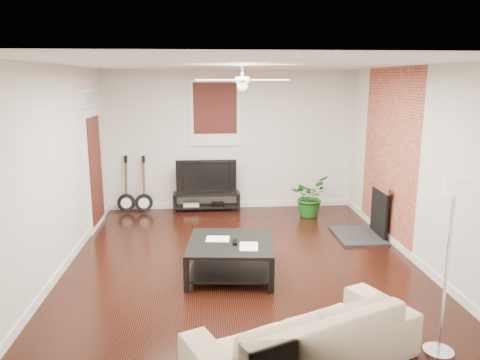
{
  "coord_description": "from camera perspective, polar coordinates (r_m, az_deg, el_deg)",
  "views": [
    {
      "loc": [
        -0.5,
        -6.2,
        2.6
      ],
      "look_at": [
        0.0,
        0.4,
        1.15
      ],
      "focal_mm": 34.27,
      "sensor_mm": 36.0,
      "label": 1
    }
  ],
  "objects": [
    {
      "name": "guitar_left",
      "position": [
        9.31,
        -14.08,
        -0.57
      ],
      "size": [
        0.36,
        0.26,
        1.15
      ],
      "primitive_type": null,
      "rotation": [
        0.0,
        0.0,
        -0.03
      ],
      "color": "black",
      "rests_on": "floor"
    },
    {
      "name": "door_left",
      "position": [
        8.44,
        -17.73,
        2.57
      ],
      "size": [
        0.08,
        1.0,
        2.5
      ],
      "primitive_type": "cube",
      "color": "white",
      "rests_on": "wall_left"
    },
    {
      "name": "floor_lamp",
      "position": [
        4.76,
        24.35,
        -10.0
      ],
      "size": [
        0.38,
        0.38,
        1.76
      ],
      "primitive_type": null,
      "rotation": [
        0.0,
        0.0,
        0.42
      ],
      "color": "silver",
      "rests_on": "floor"
    },
    {
      "name": "potted_plant",
      "position": [
        8.96,
        8.62,
        -2.01
      ],
      "size": [
        0.93,
        0.95,
        0.8
      ],
      "primitive_type": "imported",
      "rotation": [
        0.0,
        0.0,
        0.91
      ],
      "color": "#1A5719",
      "rests_on": "floor"
    },
    {
      "name": "guitar_right",
      "position": [
        9.23,
        -11.97,
        -0.58
      ],
      "size": [
        0.37,
        0.28,
        1.15
      ],
      "primitive_type": null,
      "rotation": [
        0.0,
        0.0,
        0.08
      ],
      "color": "black",
      "rests_on": "floor"
    },
    {
      "name": "tv",
      "position": [
        9.19,
        -4.22,
        0.52
      ],
      "size": [
        1.19,
        0.16,
        0.69
      ],
      "primitive_type": "imported",
      "color": "black",
      "rests_on": "tv_stand"
    },
    {
      "name": "ceiling_fan",
      "position": [
        6.22,
        0.29,
        12.36
      ],
      "size": [
        1.24,
        1.24,
        0.32
      ],
      "primitive_type": null,
      "color": "white",
      "rests_on": "ceiling"
    },
    {
      "name": "tv_stand",
      "position": [
        9.29,
        -4.16,
        -2.72
      ],
      "size": [
        1.33,
        0.36,
        0.37
      ],
      "primitive_type": "cube",
      "color": "black",
      "rests_on": "floor"
    },
    {
      "name": "room",
      "position": [
        6.33,
        0.28,
        1.44
      ],
      "size": [
        5.01,
        6.01,
        2.81
      ],
      "color": "black",
      "rests_on": "ground"
    },
    {
      "name": "fireplace",
      "position": [
        7.98,
        15.65,
        -3.66
      ],
      "size": [
        0.8,
        1.1,
        0.92
      ],
      "primitive_type": "cube",
      "color": "black",
      "rests_on": "floor"
    },
    {
      "name": "coffee_table",
      "position": [
        6.29,
        -1.17,
        -9.69
      ],
      "size": [
        1.23,
        1.23,
        0.47
      ],
      "primitive_type": "cube",
      "rotation": [
        0.0,
        0.0,
        -0.1
      ],
      "color": "black",
      "rests_on": "floor"
    },
    {
      "name": "window_back",
      "position": [
        9.19,
        -3.12,
        8.29
      ],
      "size": [
        1.0,
        0.06,
        1.3
      ],
      "primitive_type": "cube",
      "color": "black",
      "rests_on": "wall_back"
    },
    {
      "name": "brick_accent",
      "position": [
        7.88,
        18.02,
        3.0
      ],
      "size": [
        0.02,
        2.2,
        2.8
      ],
      "primitive_type": "cube",
      "color": "#9F4E33",
      "rests_on": "floor"
    },
    {
      "name": "sofa",
      "position": [
        4.47,
        8.05,
        -18.56
      ],
      "size": [
        2.31,
        1.65,
        0.63
      ],
      "primitive_type": "imported",
      "rotation": [
        0.0,
        0.0,
        3.56
      ],
      "color": "tan",
      "rests_on": "floor"
    }
  ]
}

